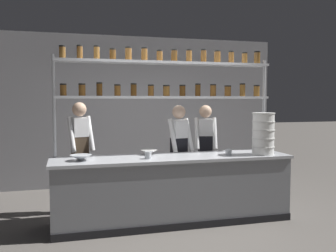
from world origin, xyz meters
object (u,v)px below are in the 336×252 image
object	(u,v)px
chef_left	(80,149)
prep_bowl_near_left	(149,152)
container_stack	(263,134)
serving_cup_by_board	(229,152)
chef_center	(179,150)
prep_bowl_center_front	(81,158)
serving_cup_front	(148,155)
spice_shelf_unit	(168,82)
chef_right	(205,147)

from	to	relation	value
chef_left	prep_bowl_near_left	bearing A→B (deg)	-47.78
container_stack	serving_cup_by_board	size ratio (longest dim) A/B	6.68
chef_center	container_stack	distance (m)	1.29
serving_cup_by_board	prep_bowl_center_front	bearing A→B (deg)	178.52
serving_cup_by_board	serving_cup_front	bearing A→B (deg)	-179.16
chef_center	serving_cup_by_board	world-z (taller)	chef_center
container_stack	serving_cup_front	xyz separation A→B (m)	(-1.67, 0.05, -0.25)
chef_center	prep_bowl_center_front	distance (m)	1.61
spice_shelf_unit	chef_right	size ratio (longest dim) A/B	1.97
chef_right	prep_bowl_near_left	distance (m)	1.19
container_stack	serving_cup_by_board	distance (m)	0.57
serving_cup_front	chef_left	bearing A→B (deg)	132.76
chef_left	chef_center	distance (m)	1.50
prep_bowl_center_front	serving_cup_front	bearing A→B (deg)	-4.59
container_stack	prep_bowl_center_front	distance (m)	2.55
spice_shelf_unit	serving_cup_front	xyz separation A→B (m)	(-0.39, -0.45, -0.99)
container_stack	prep_bowl_center_front	bearing A→B (deg)	177.33
chef_center	serving_cup_front	bearing A→B (deg)	-147.53
spice_shelf_unit	chef_left	bearing A→B (deg)	159.28
container_stack	prep_bowl_near_left	distance (m)	1.65
prep_bowl_near_left	prep_bowl_center_front	world-z (taller)	prep_bowl_center_front
spice_shelf_unit	serving_cup_front	bearing A→B (deg)	-131.13
chef_right	prep_bowl_center_front	xyz separation A→B (m)	(-2.02, -0.84, 0.03)
chef_left	prep_bowl_center_front	distance (m)	0.84
prep_bowl_near_left	chef_left	bearing A→B (deg)	150.05
prep_bowl_center_front	spice_shelf_unit	bearing A→B (deg)	16.74
serving_cup_front	prep_bowl_near_left	bearing A→B (deg)	75.78
chef_right	chef_left	bearing A→B (deg)	-165.74
spice_shelf_unit	container_stack	size ratio (longest dim) A/B	5.33
prep_bowl_near_left	prep_bowl_center_front	bearing A→B (deg)	-162.44
spice_shelf_unit	prep_bowl_near_left	xyz separation A→B (m)	(-0.30, -0.07, -1.00)
prep_bowl_near_left	serving_cup_by_board	distance (m)	1.13
container_stack	chef_right	bearing A→B (deg)	118.13
prep_bowl_center_front	chef_right	bearing A→B (deg)	22.56
chef_left	container_stack	bearing A→B (deg)	-38.80
spice_shelf_unit	chef_left	xyz separation A→B (m)	(-1.24, 0.47, -1.00)
serving_cup_front	serving_cup_by_board	distance (m)	1.16
container_stack	chef_center	bearing A→B (deg)	145.43
chef_center	prep_bowl_near_left	size ratio (longest dim) A/B	6.69
chef_right	container_stack	size ratio (longest dim) A/B	2.70
chef_left	serving_cup_front	bearing A→B (deg)	-65.08
chef_right	prep_bowl_center_front	world-z (taller)	chef_right
spice_shelf_unit	serving_cup_front	world-z (taller)	spice_shelf_unit
chef_center	prep_bowl_near_left	distance (m)	0.61
chef_center	prep_bowl_center_front	world-z (taller)	chef_center
chef_right	serving_cup_front	bearing A→B (deg)	-127.41
chef_left	serving_cup_by_board	xyz separation A→B (m)	(2.01, -0.90, 0.00)
container_stack	serving_cup_by_board	xyz separation A→B (m)	(-0.50, 0.07, -0.26)
chef_left	serving_cup_by_board	size ratio (longest dim) A/B	18.61
spice_shelf_unit	container_stack	xyz separation A→B (m)	(1.28, -0.50, -0.74)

